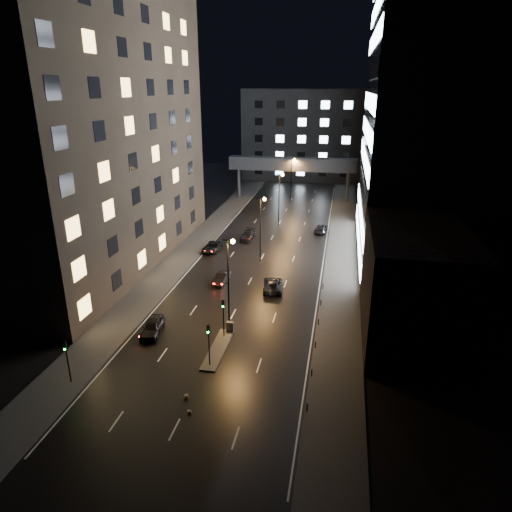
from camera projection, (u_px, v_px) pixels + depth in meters
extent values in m
plane|color=black|center=(272.00, 238.00, 82.30)|extent=(160.00, 160.00, 0.00)
cube|color=#383533|center=(197.00, 242.00, 79.88)|extent=(5.00, 110.00, 0.15)
cube|color=#383533|center=(342.00, 251.00, 75.46)|extent=(5.00, 110.00, 0.15)
cube|color=#2D2319|center=(100.00, 129.00, 64.55)|extent=(15.00, 48.00, 40.00)
cube|color=black|center=(414.00, 284.00, 48.14)|extent=(10.00, 18.00, 12.00)
cube|color=black|center=(439.00, 109.00, 66.33)|extent=(20.00, 36.00, 45.00)
cube|color=#333335|center=(304.00, 135.00, 131.29)|extent=(34.00, 14.00, 25.00)
cube|color=#333335|center=(292.00, 164.00, 106.93)|extent=(30.00, 3.00, 3.00)
cylinder|color=#333335|center=(239.00, 183.00, 110.97)|extent=(0.80, 0.80, 7.00)
cylinder|color=#333335|center=(347.00, 187.00, 106.38)|extent=(0.80, 0.80, 7.00)
cube|color=#383533|center=(218.00, 349.00, 47.25)|extent=(1.60, 8.00, 0.15)
cylinder|color=black|center=(224.00, 322.00, 48.92)|extent=(0.12, 0.12, 3.50)
cube|color=black|center=(223.00, 304.00, 48.15)|extent=(0.28, 0.22, 0.90)
sphere|color=#0CFF33|center=(223.00, 307.00, 48.11)|extent=(0.18, 0.18, 0.18)
cylinder|color=black|center=(209.00, 349.00, 43.85)|extent=(0.12, 0.12, 3.50)
cube|color=black|center=(208.00, 329.00, 43.09)|extent=(0.28, 0.22, 0.90)
sphere|color=#0CFF33|center=(208.00, 332.00, 43.05)|extent=(0.18, 0.18, 0.18)
cylinder|color=black|center=(69.00, 367.00, 41.39)|extent=(0.12, 0.12, 3.50)
cube|color=black|center=(65.00, 346.00, 40.62)|extent=(0.28, 0.22, 0.90)
sphere|color=#0CFF33|center=(65.00, 349.00, 40.59)|extent=(0.18, 0.18, 0.18)
cylinder|color=black|center=(307.00, 408.00, 38.01)|extent=(0.12, 0.12, 0.90)
cylinder|color=black|center=(312.00, 373.00, 42.61)|extent=(0.12, 0.12, 0.90)
cylinder|color=black|center=(315.00, 345.00, 47.21)|extent=(0.12, 0.12, 0.90)
cylinder|color=black|center=(318.00, 322.00, 51.81)|extent=(0.12, 0.12, 0.90)
cylinder|color=black|center=(321.00, 303.00, 56.42)|extent=(0.12, 0.12, 0.90)
cylinder|color=black|center=(323.00, 287.00, 61.02)|extent=(0.12, 0.12, 0.90)
cylinder|color=black|center=(228.00, 282.00, 51.10)|extent=(0.18, 0.18, 10.00)
cylinder|color=black|center=(227.00, 240.00, 49.36)|extent=(1.20, 0.12, 0.12)
sphere|color=#FF9E38|center=(233.00, 241.00, 49.28)|extent=(0.50, 0.50, 0.50)
cylinder|color=black|center=(260.00, 230.00, 69.51)|extent=(0.18, 0.18, 10.00)
cylinder|color=black|center=(260.00, 198.00, 67.76)|extent=(1.20, 0.12, 0.12)
sphere|color=#FF9E38|center=(264.00, 199.00, 67.69)|extent=(0.50, 0.50, 0.50)
cylinder|color=black|center=(279.00, 200.00, 87.91)|extent=(0.18, 0.18, 10.00)
cylinder|color=black|center=(279.00, 174.00, 86.16)|extent=(1.20, 0.12, 0.12)
sphere|color=#FF9E38|center=(283.00, 175.00, 86.09)|extent=(0.50, 0.50, 0.50)
cylinder|color=black|center=(291.00, 180.00, 106.31)|extent=(0.18, 0.18, 10.00)
cylinder|color=black|center=(292.00, 159.00, 104.56)|extent=(1.20, 0.12, 0.12)
sphere|color=#FF9E38|center=(294.00, 159.00, 104.49)|extent=(0.50, 0.50, 0.50)
imported|color=black|center=(152.00, 327.00, 50.11)|extent=(2.60, 5.07, 1.65)
imported|color=black|center=(222.00, 278.00, 63.13)|extent=(1.88, 4.38, 1.40)
imported|color=black|center=(212.00, 247.00, 75.27)|extent=(2.56, 5.21, 1.42)
imported|color=black|center=(248.00, 235.00, 81.10)|extent=(2.22, 5.22, 1.50)
imported|color=black|center=(273.00, 285.00, 60.91)|extent=(3.16, 5.65, 1.49)
imported|color=black|center=(321.00, 228.00, 85.10)|extent=(2.63, 5.22, 1.45)
cube|color=#464749|center=(230.00, 327.00, 50.36)|extent=(0.76, 0.47, 1.15)
cone|color=orange|center=(186.00, 396.00, 39.84)|extent=(0.49, 0.49, 0.51)
cone|color=orange|center=(189.00, 412.00, 37.95)|extent=(0.49, 0.49, 0.45)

